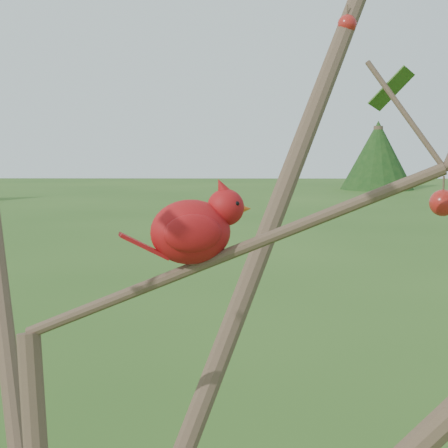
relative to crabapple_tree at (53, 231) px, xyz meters
name	(u,v)px	position (x,y,z in m)	size (l,w,h in m)	color
crabapple_tree	(53,231)	(0.00, 0.00, 0.00)	(2.35, 2.05, 2.95)	#423223
cardinal	(195,228)	(0.18, 0.11, -0.01)	(0.19, 0.12, 0.14)	#B2140F
distant_trees	(144,161)	(-3.13, 24.96, -0.66)	(39.55, 13.77, 3.18)	#423223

